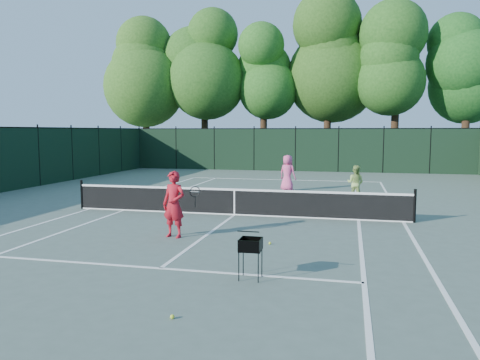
% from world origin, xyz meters
% --- Properties ---
extents(ground, '(90.00, 90.00, 0.00)m').
position_xyz_m(ground, '(0.00, 0.00, 0.00)').
color(ground, '#4D5E52').
rests_on(ground, ground).
extents(sideline_doubles_left, '(0.10, 23.77, 0.01)m').
position_xyz_m(sideline_doubles_left, '(-5.49, 0.00, 0.00)').
color(sideline_doubles_left, white).
rests_on(sideline_doubles_left, ground).
extents(sideline_doubles_right, '(0.10, 23.77, 0.01)m').
position_xyz_m(sideline_doubles_right, '(5.49, 0.00, 0.00)').
color(sideline_doubles_right, white).
rests_on(sideline_doubles_right, ground).
extents(sideline_singles_left, '(0.10, 23.77, 0.01)m').
position_xyz_m(sideline_singles_left, '(-4.12, 0.00, 0.00)').
color(sideline_singles_left, white).
rests_on(sideline_singles_left, ground).
extents(sideline_singles_right, '(0.10, 23.77, 0.01)m').
position_xyz_m(sideline_singles_right, '(4.12, 0.00, 0.00)').
color(sideline_singles_right, white).
rests_on(sideline_singles_right, ground).
extents(baseline_far, '(10.97, 0.10, 0.01)m').
position_xyz_m(baseline_far, '(0.00, 11.88, 0.00)').
color(baseline_far, white).
rests_on(baseline_far, ground).
extents(service_line_near, '(8.23, 0.10, 0.01)m').
position_xyz_m(service_line_near, '(0.00, -6.40, 0.00)').
color(service_line_near, white).
rests_on(service_line_near, ground).
extents(service_line_far, '(8.23, 0.10, 0.01)m').
position_xyz_m(service_line_far, '(0.00, 6.40, 0.00)').
color(service_line_far, white).
rests_on(service_line_far, ground).
extents(center_service_line, '(0.10, 12.80, 0.01)m').
position_xyz_m(center_service_line, '(0.00, 0.00, 0.00)').
color(center_service_line, white).
rests_on(center_service_line, ground).
extents(tennis_net, '(11.69, 0.09, 1.06)m').
position_xyz_m(tennis_net, '(0.00, 0.00, 0.48)').
color(tennis_net, black).
rests_on(tennis_net, ground).
extents(fence_far, '(24.00, 0.05, 3.00)m').
position_xyz_m(fence_far, '(0.00, 18.00, 1.50)').
color(fence_far, black).
rests_on(fence_far, ground).
extents(tree_0, '(6.40, 6.40, 13.14)m').
position_xyz_m(tree_0, '(-13.00, 21.50, 8.16)').
color(tree_0, black).
rests_on(tree_0, ground).
extents(tree_1, '(6.80, 6.80, 13.98)m').
position_xyz_m(tree_1, '(-8.00, 22.00, 8.69)').
color(tree_1, black).
rests_on(tree_1, ground).
extents(tree_2, '(6.00, 6.00, 12.40)m').
position_xyz_m(tree_2, '(-3.00, 21.80, 7.73)').
color(tree_2, black).
rests_on(tree_2, ground).
extents(tree_3, '(7.00, 7.00, 14.45)m').
position_xyz_m(tree_3, '(2.00, 22.30, 9.01)').
color(tree_3, black).
rests_on(tree_3, ground).
extents(tree_4, '(6.20, 6.20, 12.97)m').
position_xyz_m(tree_4, '(7.00, 21.60, 8.14)').
color(tree_4, black).
rests_on(tree_4, ground).
extents(tree_5, '(5.80, 5.80, 12.23)m').
position_xyz_m(tree_5, '(12.00, 22.10, 7.71)').
color(tree_5, black).
rests_on(tree_5, ground).
extents(coach, '(1.03, 0.58, 1.79)m').
position_xyz_m(coach, '(-0.78, -3.60, 0.90)').
color(coach, '#B41422').
rests_on(coach, ground).
extents(player_pink, '(0.99, 0.85, 1.72)m').
position_xyz_m(player_pink, '(0.91, 6.90, 0.86)').
color(player_pink, '#DD4E86').
rests_on(player_pink, ground).
extents(player_green, '(0.85, 0.76, 1.46)m').
position_xyz_m(player_green, '(4.04, 4.37, 0.73)').
color(player_green, '#92B259').
rests_on(player_green, ground).
extents(ball_hopper, '(0.44, 0.44, 0.80)m').
position_xyz_m(ball_hopper, '(1.97, -6.65, 0.67)').
color(ball_hopper, black).
rests_on(ball_hopper, ground).
extents(loose_ball_near_cart, '(0.07, 0.07, 0.07)m').
position_xyz_m(loose_ball_near_cart, '(1.21, -8.82, 0.03)').
color(loose_ball_near_cart, '#C1D82C').
rests_on(loose_ball_near_cart, ground).
extents(loose_ball_midcourt, '(0.07, 0.07, 0.07)m').
position_xyz_m(loose_ball_midcourt, '(1.88, -3.83, 0.03)').
color(loose_ball_midcourt, '#C5DB2C').
rests_on(loose_ball_midcourt, ground).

